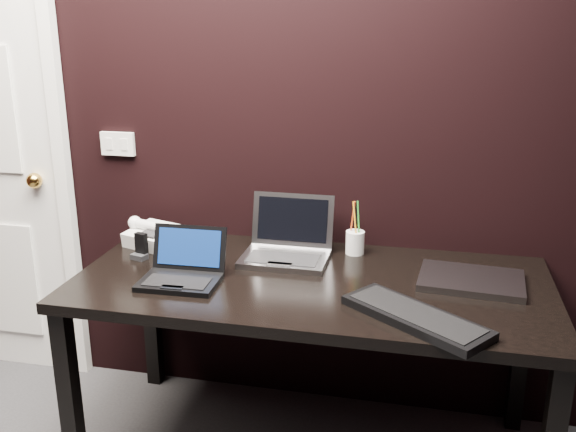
% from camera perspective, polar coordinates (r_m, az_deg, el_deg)
% --- Properties ---
extents(wall_back, '(4.00, 0.00, 4.00)m').
position_cam_1_polar(wall_back, '(2.62, -2.72, 9.79)').
color(wall_back, black).
rests_on(wall_back, ground).
extents(wall_switch, '(0.15, 0.02, 0.10)m').
position_cam_1_polar(wall_switch, '(2.86, -14.90, 6.22)').
color(wall_switch, silver).
rests_on(wall_switch, wall_back).
extents(desk, '(1.70, 0.80, 0.74)m').
position_cam_1_polar(desk, '(2.35, 2.07, -7.34)').
color(desk, black).
rests_on(desk, ground).
extents(netbook, '(0.28, 0.25, 0.18)m').
position_cam_1_polar(netbook, '(2.32, -9.38, -4.90)').
color(netbook, black).
rests_on(netbook, desk).
extents(silver_laptop, '(0.33, 0.30, 0.23)m').
position_cam_1_polar(silver_laptop, '(2.50, -0.10, -2.82)').
color(silver_laptop, '#9B9BA0').
rests_on(silver_laptop, desk).
extents(ext_keyboard, '(0.49, 0.42, 0.03)m').
position_cam_1_polar(ext_keyboard, '(2.05, 11.26, -8.78)').
color(ext_keyboard, black).
rests_on(ext_keyboard, desk).
extents(closed_laptop, '(0.38, 0.29, 0.02)m').
position_cam_1_polar(closed_laptop, '(2.37, 15.97, -5.51)').
color(closed_laptop, gray).
rests_on(closed_laptop, desk).
extents(desk_phone, '(0.26, 0.24, 0.12)m').
position_cam_1_polar(desk_phone, '(2.69, -11.79, -1.66)').
color(desk_phone, silver).
rests_on(desk_phone, desk).
extents(mobile_phone, '(0.07, 0.06, 0.10)m').
position_cam_1_polar(mobile_phone, '(2.56, -12.95, -2.88)').
color(mobile_phone, black).
rests_on(mobile_phone, desk).
extents(pen_cup, '(0.09, 0.09, 0.22)m').
position_cam_1_polar(pen_cup, '(2.55, 5.98, -2.26)').
color(pen_cup, silver).
rests_on(pen_cup, desk).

